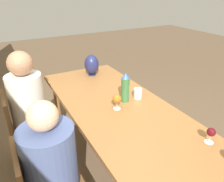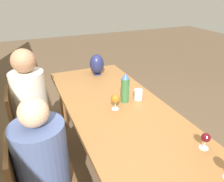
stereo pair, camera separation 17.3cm
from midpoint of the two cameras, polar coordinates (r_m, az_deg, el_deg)
The scene contains 10 objects.
ground_plane at distance 2.49m, azimuth 4.16°, elevation -20.58°, with size 14.00×14.00×0.00m, color brown.
dining_table at distance 2.04m, azimuth 4.80°, elevation -6.92°, with size 2.34×0.89×0.78m.
water_bottle at distance 2.08m, azimuth 5.83°, elevation 0.68°, with size 0.08×0.08×0.29m.
water_tumbler at distance 2.18m, azimuth 9.15°, elevation -0.96°, with size 0.08×0.08×0.10m.
vase at distance 2.73m, azimuth -2.18°, elevation 6.98°, with size 0.18×0.18×0.26m.
wine_glass_1 at distance 1.96m, azimuth 3.41°, elevation -2.21°, with size 0.08×0.08×0.15m.
wine_glass_3 at distance 1.68m, azimuth 26.10°, elevation -11.10°, with size 0.07×0.07×0.12m.
chair_far at distance 2.46m, azimuth -19.21°, elevation -8.11°, with size 0.44×0.44×0.88m.
person_near at distance 1.70m, azimuth -13.99°, elevation -18.70°, with size 0.36×0.36×1.19m.
person_far at distance 2.36m, azimuth -18.06°, elevation -3.48°, with size 0.33×0.33×1.28m.
Camera 2 is at (-1.53, 0.75, 1.81)m, focal length 35.00 mm.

